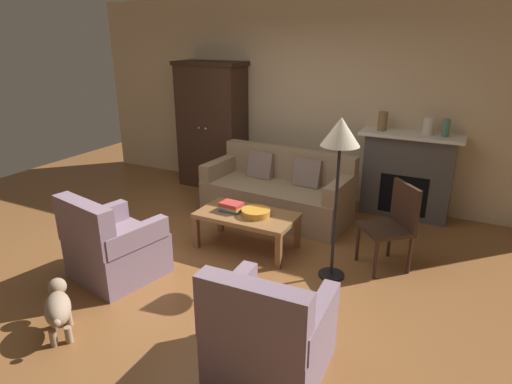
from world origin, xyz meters
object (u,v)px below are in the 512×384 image
object	(u,v)px
armchair_near_right	(269,336)
side_chair_wooden	(394,221)
armchair_near_left	(113,248)
fireplace	(407,175)
mantel_vase_cream	(428,126)
floor_lamp	(340,142)
mantel_vase_jade	(446,128)
armoire	(212,125)
fruit_bowl	(256,213)
book_stack	(232,207)
mantel_vase_bronze	(383,121)
couch	(278,193)
coffee_table	(247,218)
dog	(58,307)

from	to	relation	value
armchair_near_right	side_chair_wooden	xyz separation A→B (m)	(0.47, 1.97, 0.20)
armchair_near_right	armchair_near_left	bearing A→B (deg)	165.61
fireplace	armchair_near_left	world-z (taller)	fireplace
mantel_vase_cream	floor_lamp	bearing A→B (deg)	-105.79
mantel_vase_cream	mantel_vase_jade	world-z (taller)	mantel_vase_cream
armoire	fruit_bowl	size ratio (longest dim) A/B	6.03
book_stack	mantel_vase_cream	xyz separation A→B (m)	(1.79, 1.79, 0.76)
fireplace	mantel_vase_cream	xyz separation A→B (m)	(0.18, -0.02, 0.66)
book_stack	mantel_vase_bronze	xyz separation A→B (m)	(1.23, 1.79, 0.77)
floor_lamp	fireplace	bearing A→B (deg)	79.34
couch	armchair_near_left	xyz separation A→B (m)	(-0.80, -2.18, -0.00)
couch	mantel_vase_jade	xyz separation A→B (m)	(1.88, 0.75, 0.91)
couch	coffee_table	xyz separation A→B (m)	(0.08, -1.03, 0.05)
armchair_near_left	floor_lamp	size ratio (longest dim) A/B	0.56
mantel_vase_jade	book_stack	bearing A→B (deg)	-138.01
fireplace	floor_lamp	bearing A→B (deg)	-100.66
mantel_vase_jade	armchair_near_left	xyz separation A→B (m)	(-2.68, -2.93, -0.91)
couch	coffee_table	world-z (taller)	couch
couch	mantel_vase_cream	xyz separation A→B (m)	(1.68, 0.75, 0.91)
fruit_bowl	dog	world-z (taller)	fruit_bowl
mantel_vase_cream	armchair_near_left	size ratio (longest dim) A/B	0.24
coffee_table	side_chair_wooden	world-z (taller)	side_chair_wooden
mantel_vase_cream	couch	bearing A→B (deg)	-156.01
mantel_vase_bronze	mantel_vase_jade	size ratio (longest dim) A/B	1.14
armchair_near_right	armoire	bearing A→B (deg)	127.51
coffee_table	armchair_near_right	bearing A→B (deg)	-57.33
armoire	side_chair_wooden	size ratio (longest dim) A/B	2.14
fruit_bowl	mantel_vase_bronze	world-z (taller)	mantel_vase_bronze
fireplace	couch	xyz separation A→B (m)	(-1.50, -0.77, -0.25)
couch	mantel_vase_jade	world-z (taller)	mantel_vase_jade
mantel_vase_jade	armchair_near_left	bearing A→B (deg)	-132.49
mantel_vase_cream	coffee_table	bearing A→B (deg)	-132.01
fruit_bowl	armchair_near_right	xyz separation A→B (m)	(0.94, -1.64, -0.14)
armoire	book_stack	distance (m)	2.24
mantel_vase_jade	dog	distance (m)	4.62
book_stack	dog	bearing A→B (deg)	-102.60
dog	armoire	bearing A→B (deg)	103.40
coffee_table	armchair_near_right	world-z (taller)	armchair_near_right
book_stack	side_chair_wooden	xyz separation A→B (m)	(1.72, 0.33, 0.04)
armchair_near_right	dog	world-z (taller)	armchair_near_right
coffee_table	book_stack	bearing A→B (deg)	-176.00
armchair_near_left	armchair_near_right	xyz separation A→B (m)	(1.94, -0.50, 0.00)
couch	floor_lamp	world-z (taller)	floor_lamp
armoire	mantel_vase_cream	distance (m)	3.14
fireplace	mantel_vase_jade	world-z (taller)	mantel_vase_jade
mantel_vase_jade	floor_lamp	xyz separation A→B (m)	(-0.75, -1.94, 0.16)
couch	dog	world-z (taller)	couch
book_stack	armchair_near_right	xyz separation A→B (m)	(1.25, -1.64, -0.16)
dog	armchair_near_left	bearing A→B (deg)	105.78
couch	fruit_bowl	world-z (taller)	couch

